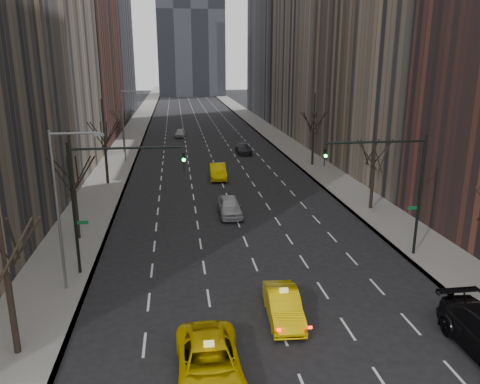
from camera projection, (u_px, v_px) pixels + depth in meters
name	position (u px, v px, depth m)	size (l,w,h in m)	color
sidewalk_left	(133.00, 133.00, 83.65)	(4.50, 320.00, 0.15)	slate
sidewalk_right	(268.00, 131.00, 86.88)	(4.50, 320.00, 0.15)	slate
tree_lw_a	(7.00, 275.00, 19.71)	(3.36, 3.50, 8.28)	black
tree_lw_b	(74.00, 191.00, 33.11)	(3.36, 3.50, 7.82)	black
tree_lw_c	(105.00, 147.00, 48.28)	(3.36, 3.50, 8.74)	black
tree_lw_d	(123.00, 128.00, 65.58)	(3.36, 3.50, 7.36)	black
tree_rw_b	(373.00, 168.00, 40.08)	(3.36, 3.50, 7.82)	black
tree_rw_c	(313.00, 133.00, 57.16)	(3.36, 3.50, 8.74)	black
traffic_mast_left	(102.00, 187.00, 27.28)	(6.69, 0.39, 8.00)	black
traffic_mast_right	(397.00, 177.00, 29.68)	(6.69, 0.39, 8.00)	black
streetlight_near	(63.00, 195.00, 25.12)	(2.83, 0.22, 9.00)	slate
streetlight_far	(126.00, 119.00, 58.50)	(2.83, 0.22, 9.00)	slate
taxi_suv	(209.00, 363.00, 18.91)	(2.62, 5.68, 1.58)	#DBB704
taxi_sedan	(283.00, 306.00, 23.45)	(1.57, 4.51, 1.49)	#E5BC04
silver_sedan_ahead	(230.00, 206.00, 39.32)	(1.88, 4.66, 1.59)	#ADAFB5
far_taxi	(218.00, 171.00, 51.65)	(1.73, 4.95, 1.63)	#E9C404
far_suv_grey	(243.00, 149.00, 65.72)	(1.95, 4.80, 1.39)	#29292D
far_car_white	(180.00, 133.00, 79.89)	(1.64, 4.08, 1.39)	#B8B8B8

